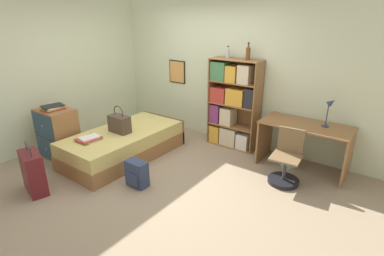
# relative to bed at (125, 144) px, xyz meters

# --- Properties ---
(ground_plane) EXTENTS (14.00, 14.00, 0.00)m
(ground_plane) POSITION_rel_bed_xyz_m (0.71, -0.02, -0.23)
(ground_plane) COLOR gray
(wall_back) EXTENTS (10.00, 0.09, 2.60)m
(wall_back) POSITION_rel_bed_xyz_m (0.71, 1.73, 1.07)
(wall_back) COLOR beige
(wall_back) RESTS_ON ground_plane
(wall_left) EXTENTS (0.06, 10.00, 2.60)m
(wall_left) POSITION_rel_bed_xyz_m (-1.48, -0.02, 1.07)
(wall_left) COLOR beige
(wall_left) RESTS_ON ground_plane
(bed) EXTENTS (1.02, 2.06, 0.46)m
(bed) POSITION_rel_bed_xyz_m (0.00, 0.00, 0.00)
(bed) COLOR olive
(bed) RESTS_ON ground_plane
(handbag) EXTENTS (0.37, 0.20, 0.46)m
(handbag) POSITION_rel_bed_xyz_m (-0.01, -0.07, 0.38)
(handbag) COLOR #47382D
(handbag) RESTS_ON bed
(book_stack_on_bed) EXTENTS (0.32, 0.34, 0.06)m
(book_stack_on_bed) POSITION_rel_bed_xyz_m (-0.13, -0.60, 0.26)
(book_stack_on_bed) COLOR beige
(book_stack_on_bed) RESTS_ON bed
(suitcase) EXTENTS (0.51, 0.33, 0.71)m
(suitcase) POSITION_rel_bed_xyz_m (-0.14, -1.50, 0.06)
(suitcase) COLOR #5B191E
(suitcase) RESTS_ON ground_plane
(dresser) EXTENTS (0.62, 0.49, 0.85)m
(dresser) POSITION_rel_bed_xyz_m (-0.89, -0.67, 0.19)
(dresser) COLOR olive
(dresser) RESTS_ON ground_plane
(magazine_pile_on_dresser) EXTENTS (0.30, 0.38, 0.08)m
(magazine_pile_on_dresser) POSITION_rel_bed_xyz_m (-0.88, -0.68, 0.66)
(magazine_pile_on_dresser) COLOR #B2382D
(magazine_pile_on_dresser) RESTS_ON dresser
(bookcase) EXTENTS (0.91, 0.35, 1.60)m
(bookcase) POSITION_rel_bed_xyz_m (1.22, 1.50, 0.55)
(bookcase) COLOR olive
(bookcase) RESTS_ON ground_plane
(bottle_green) EXTENTS (0.07, 0.07, 0.20)m
(bottle_green) POSITION_rel_bed_xyz_m (1.07, 1.54, 1.44)
(bottle_green) COLOR #B7BCC1
(bottle_green) RESTS_ON bookcase
(bottle_brown) EXTENTS (0.08, 0.08, 0.28)m
(bottle_brown) POSITION_rel_bed_xyz_m (1.46, 1.53, 1.47)
(bottle_brown) COLOR brown
(bottle_brown) RESTS_ON bookcase
(desk) EXTENTS (1.33, 0.65, 0.74)m
(desk) POSITION_rel_bed_xyz_m (2.59, 1.36, 0.30)
(desk) COLOR olive
(desk) RESTS_ON ground_plane
(desk_lamp) EXTENTS (0.15, 0.10, 0.45)m
(desk_lamp) POSITION_rel_bed_xyz_m (2.87, 1.42, 0.82)
(desk_lamp) COLOR navy
(desk_lamp) RESTS_ON desk
(desk_chair) EXTENTS (0.45, 0.45, 0.79)m
(desk_chair) POSITION_rel_bed_xyz_m (2.53, 0.80, 0.02)
(desk_chair) COLOR black
(desk_chair) RESTS_ON ground_plane
(backpack) EXTENTS (0.32, 0.20, 0.38)m
(backpack) POSITION_rel_bed_xyz_m (0.87, -0.56, -0.04)
(backpack) COLOR #2D3856
(backpack) RESTS_ON ground_plane
(waste_bin) EXTENTS (0.23, 0.23, 0.28)m
(waste_bin) POSITION_rel_bed_xyz_m (2.42, 1.29, -0.09)
(waste_bin) COLOR #99C1B2
(waste_bin) RESTS_ON ground_plane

